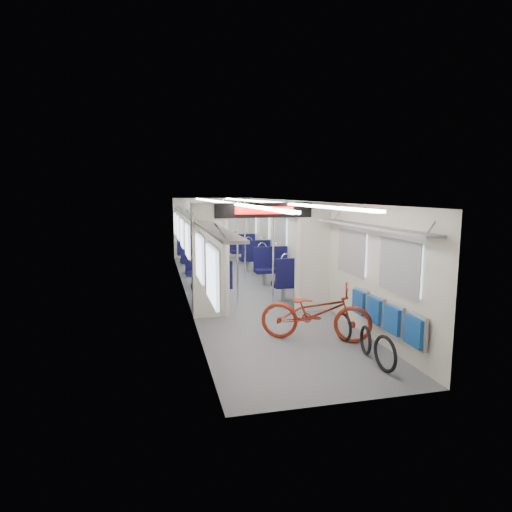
{
  "coord_description": "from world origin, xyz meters",
  "views": [
    {
      "loc": [
        -2.15,
        -10.43,
        2.5
      ],
      "look_at": [
        -0.06,
        -1.65,
        1.16
      ],
      "focal_mm": 30.0,
      "sensor_mm": 36.0,
      "label": 1
    }
  ],
  "objects_px": {
    "bike_hoop_a": "(385,355)",
    "stanchion_near_left": "(238,254)",
    "stanchion_near_right": "(273,255)",
    "stanchion_far_left": "(224,240)",
    "flip_bench": "(385,315)",
    "seat_bay_near_left": "(207,273)",
    "stanchion_far_right": "(245,240)",
    "bicycle": "(316,312)",
    "seat_bay_far_right": "(249,250)",
    "seat_bay_near_right": "(282,270)",
    "bike_hoop_b": "(366,342)",
    "seat_bay_far_left": "(193,252)",
    "bike_hoop_c": "(343,328)"
  },
  "relations": [
    {
      "from": "flip_bench",
      "to": "stanchion_near_right",
      "type": "relative_size",
      "value": 0.9
    },
    {
      "from": "seat_bay_far_left",
      "to": "seat_bay_far_right",
      "type": "xyz_separation_m",
      "value": [
        1.87,
        -0.06,
        0.0
      ]
    },
    {
      "from": "stanchion_far_left",
      "to": "stanchion_near_left",
      "type": "bearing_deg",
      "value": -92.96
    },
    {
      "from": "bike_hoop_a",
      "to": "stanchion_far_right",
      "type": "xyz_separation_m",
      "value": [
        -0.54,
        6.92,
        0.91
      ]
    },
    {
      "from": "seat_bay_near_left",
      "to": "stanchion_far_right",
      "type": "bearing_deg",
      "value": 53.06
    },
    {
      "from": "bike_hoop_a",
      "to": "stanchion_near_left",
      "type": "xyz_separation_m",
      "value": [
        -1.31,
        4.08,
        0.91
      ]
    },
    {
      "from": "bicycle",
      "to": "stanchion_near_left",
      "type": "height_order",
      "value": "stanchion_near_left"
    },
    {
      "from": "flip_bench",
      "to": "bike_hoop_a",
      "type": "bearing_deg",
      "value": -118.73
    },
    {
      "from": "seat_bay_near_right",
      "to": "stanchion_near_right",
      "type": "xyz_separation_m",
      "value": [
        -0.57,
        -1.21,
        0.58
      ]
    },
    {
      "from": "bike_hoop_a",
      "to": "stanchion_near_right",
      "type": "relative_size",
      "value": 0.23
    },
    {
      "from": "flip_bench",
      "to": "stanchion_near_left",
      "type": "bearing_deg",
      "value": 117.57
    },
    {
      "from": "bike_hoop_a",
      "to": "seat_bay_far_left",
      "type": "height_order",
      "value": "seat_bay_far_left"
    },
    {
      "from": "bicycle",
      "to": "seat_bay_far_left",
      "type": "relative_size",
      "value": 0.86
    },
    {
      "from": "bike_hoop_a",
      "to": "stanchion_near_left",
      "type": "relative_size",
      "value": 0.23
    },
    {
      "from": "bike_hoop_b",
      "to": "seat_bay_near_left",
      "type": "xyz_separation_m",
      "value": [
        -1.92,
        4.49,
        0.34
      ]
    },
    {
      "from": "stanchion_near_right",
      "to": "stanchion_far_left",
      "type": "relative_size",
      "value": 1.0
    },
    {
      "from": "bike_hoop_a",
      "to": "seat_bay_near_right",
      "type": "bearing_deg",
      "value": 89.99
    },
    {
      "from": "seat_bay_near_right",
      "to": "stanchion_near_left",
      "type": "bearing_deg",
      "value": -144.87
    },
    {
      "from": "bike_hoop_a",
      "to": "bicycle",
      "type": "bearing_deg",
      "value": 108.06
    },
    {
      "from": "flip_bench",
      "to": "stanchion_far_left",
      "type": "xyz_separation_m",
      "value": [
        -1.58,
        6.17,
        0.57
      ]
    },
    {
      "from": "bike_hoop_b",
      "to": "seat_bay_near_right",
      "type": "xyz_separation_m",
      "value": [
        -0.05,
        4.33,
        0.36
      ]
    },
    {
      "from": "seat_bay_far_right",
      "to": "stanchion_far_right",
      "type": "distance_m",
      "value": 2.11
    },
    {
      "from": "bike_hoop_a",
      "to": "stanchion_far_left",
      "type": "height_order",
      "value": "stanchion_far_left"
    },
    {
      "from": "stanchion_near_left",
      "to": "seat_bay_near_right",
      "type": "bearing_deg",
      "value": 35.13
    },
    {
      "from": "seat_bay_near_left",
      "to": "stanchion_near_right",
      "type": "bearing_deg",
      "value": -46.56
    },
    {
      "from": "stanchion_near_left",
      "to": "bicycle",
      "type": "bearing_deg",
      "value": -72.33
    },
    {
      "from": "stanchion_near_right",
      "to": "seat_bay_near_left",
      "type": "bearing_deg",
      "value": 133.44
    },
    {
      "from": "seat_bay_near_left",
      "to": "seat_bay_far_right",
      "type": "relative_size",
      "value": 0.94
    },
    {
      "from": "bike_hoop_b",
      "to": "stanchion_far_right",
      "type": "height_order",
      "value": "stanchion_far_right"
    },
    {
      "from": "seat_bay_far_right",
      "to": "stanchion_far_left",
      "type": "xyz_separation_m",
      "value": [
        -1.16,
        -1.94,
        0.59
      ]
    },
    {
      "from": "stanchion_far_left",
      "to": "seat_bay_far_left",
      "type": "bearing_deg",
      "value": 109.48
    },
    {
      "from": "stanchion_near_right",
      "to": "seat_bay_near_right",
      "type": "bearing_deg",
      "value": 64.68
    },
    {
      "from": "seat_bay_far_left",
      "to": "bike_hoop_a",
      "type": "bearing_deg",
      "value": -78.19
    },
    {
      "from": "stanchion_far_left",
      "to": "stanchion_near_right",
      "type": "bearing_deg",
      "value": -79.42
    },
    {
      "from": "bike_hoop_b",
      "to": "stanchion_near_left",
      "type": "relative_size",
      "value": 0.2
    },
    {
      "from": "seat_bay_far_left",
      "to": "stanchion_far_right",
      "type": "relative_size",
      "value": 0.95
    },
    {
      "from": "flip_bench",
      "to": "seat_bay_near_right",
      "type": "distance_m",
      "value": 4.26
    },
    {
      "from": "flip_bench",
      "to": "stanchion_near_right",
      "type": "bearing_deg",
      "value": 108.18
    },
    {
      "from": "bike_hoop_a",
      "to": "stanchion_far_left",
      "type": "bearing_deg",
      "value": 99.51
    },
    {
      "from": "stanchion_near_right",
      "to": "seat_bay_far_right",
      "type": "bearing_deg",
      "value": 83.56
    },
    {
      "from": "stanchion_near_left",
      "to": "stanchion_near_right",
      "type": "distance_m",
      "value": 0.79
    },
    {
      "from": "stanchion_near_left",
      "to": "flip_bench",
      "type": "bearing_deg",
      "value": -62.43
    },
    {
      "from": "seat_bay_near_right",
      "to": "seat_bay_far_left",
      "type": "height_order",
      "value": "seat_bay_near_right"
    },
    {
      "from": "stanchion_far_right",
      "to": "stanchion_far_left",
      "type": "bearing_deg",
      "value": 178.31
    },
    {
      "from": "seat_bay_near_right",
      "to": "stanchion_far_right",
      "type": "height_order",
      "value": "stanchion_far_right"
    },
    {
      "from": "stanchion_far_left",
      "to": "seat_bay_near_left",
      "type": "bearing_deg",
      "value": -111.62
    },
    {
      "from": "stanchion_near_right",
      "to": "stanchion_far_left",
      "type": "xyz_separation_m",
      "value": [
        -0.59,
        3.15,
        0.0
      ]
    },
    {
      "from": "bike_hoop_b",
      "to": "bike_hoop_c",
      "type": "height_order",
      "value": "bike_hoop_c"
    },
    {
      "from": "seat_bay_near_left",
      "to": "seat_bay_far_right",
      "type": "distance_m",
      "value": 4.16
    },
    {
      "from": "bicycle",
      "to": "flip_bench",
      "type": "bearing_deg",
      "value": -103.17
    }
  ]
}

